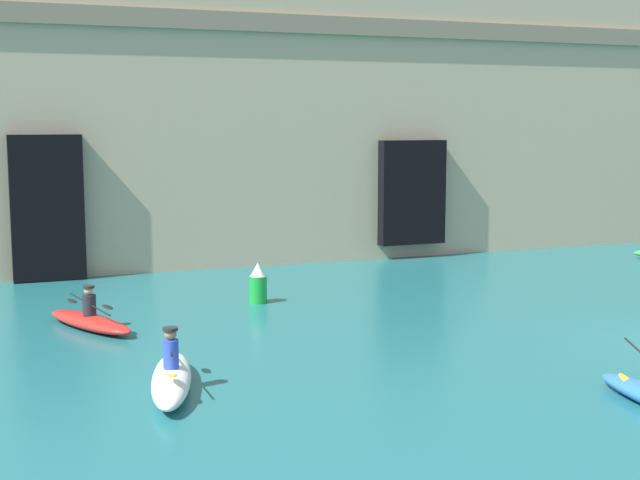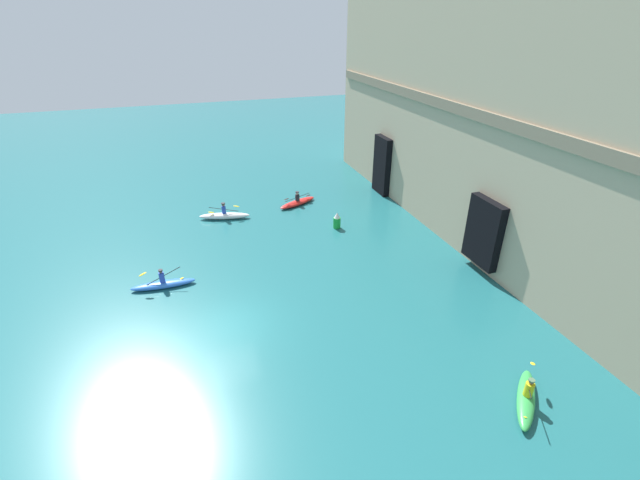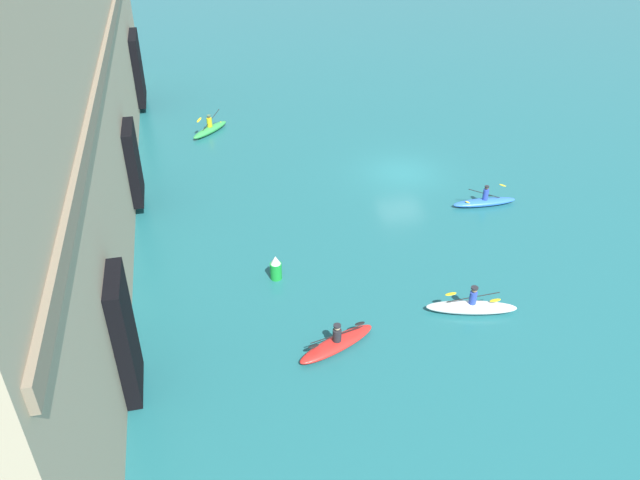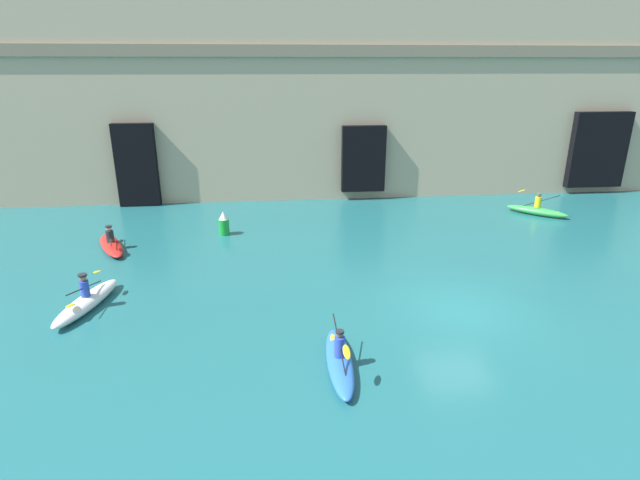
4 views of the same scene
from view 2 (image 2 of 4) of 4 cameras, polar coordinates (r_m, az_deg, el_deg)
The scene contains 7 objects.
ground_plane at distance 21.11m, azimuth -12.15°, elevation -11.20°, with size 120.00×120.00×0.00m, color #1E6066.
cliff_bluff at distance 26.04m, azimuth 31.18°, elevation 13.79°, with size 44.37×8.31×16.98m.
kayak_red at distance 33.28m, azimuth -3.02°, elevation 5.07°, with size 2.10×3.36×1.08m.
kayak_white at distance 31.63m, azimuth -12.62°, elevation 3.22°, with size 1.59×3.66×1.22m.
kayak_green at distance 18.91m, azimuth 25.80°, elevation -18.42°, with size 2.75×2.65×1.31m.
kayak_blue at distance 24.70m, azimuth -20.18°, elevation -5.51°, with size 0.80×3.38×1.13m.
marker_buoy at distance 29.43m, azimuth 2.27°, elevation 2.57°, with size 0.50×0.50×1.13m.
Camera 2 is at (16.54, -0.92, 13.09)m, focal length 24.00 mm.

